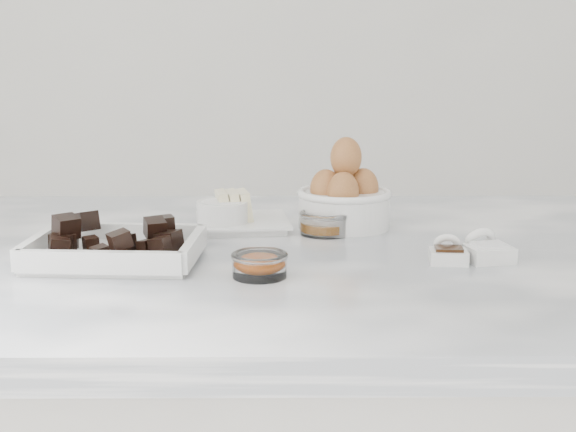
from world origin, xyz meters
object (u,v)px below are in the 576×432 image
object	(u,v)px
vanilla_spoon	(448,253)
egg_bowl	(344,198)
honey_bowl	(325,222)
butter_plate	(241,216)
sugar_ramekin	(222,215)
chocolate_dish	(115,244)
salt_spoon	(487,250)
zest_bowl	(260,264)

from	to	relation	value
vanilla_spoon	egg_bowl	bearing A→B (deg)	120.01
honey_bowl	butter_plate	bearing A→B (deg)	162.49
egg_bowl	sugar_ramekin	bearing A→B (deg)	-171.88
chocolate_dish	egg_bowl	world-z (taller)	egg_bowl
chocolate_dish	salt_spoon	xyz separation A→B (m)	(0.49, 0.00, -0.01)
zest_bowl	salt_spoon	size ratio (longest dim) A/B	0.90
honey_bowl	zest_bowl	world-z (taller)	honey_bowl
sugar_ramekin	zest_bowl	bearing A→B (deg)	-75.66
zest_bowl	salt_spoon	world-z (taller)	salt_spoon
sugar_ramekin	honey_bowl	distance (m)	0.16
honey_bowl	zest_bowl	xyz separation A→B (m)	(-0.09, -0.23, -0.00)
zest_bowl	vanilla_spoon	bearing A→B (deg)	15.33
chocolate_dish	egg_bowl	distance (m)	0.38
butter_plate	egg_bowl	bearing A→B (deg)	1.97
egg_bowl	vanilla_spoon	world-z (taller)	egg_bowl
butter_plate	zest_bowl	distance (m)	0.27
chocolate_dish	butter_plate	bearing A→B (deg)	52.06
salt_spoon	vanilla_spoon	bearing A→B (deg)	-170.80
butter_plate	zest_bowl	xyz separation A→B (m)	(0.04, -0.27, -0.00)
vanilla_spoon	zest_bowl	bearing A→B (deg)	-164.67
zest_bowl	egg_bowl	bearing A→B (deg)	65.70
honey_bowl	vanilla_spoon	xyz separation A→B (m)	(0.15, -0.16, -0.01)
butter_plate	vanilla_spoon	size ratio (longest dim) A/B	2.51
butter_plate	egg_bowl	xyz separation A→B (m)	(0.16, 0.01, 0.03)
butter_plate	vanilla_spoon	world-z (taller)	butter_plate
butter_plate	honey_bowl	distance (m)	0.14
vanilla_spoon	salt_spoon	world-z (taller)	salt_spoon
butter_plate	salt_spoon	bearing A→B (deg)	-30.16
butter_plate	sugar_ramekin	bearing A→B (deg)	-141.81
honey_bowl	salt_spoon	size ratio (longest dim) A/B	1.03
butter_plate	egg_bowl	distance (m)	0.16
honey_bowl	salt_spoon	world-z (taller)	salt_spoon
egg_bowl	vanilla_spoon	size ratio (longest dim) A/B	2.37
sugar_ramekin	egg_bowl	size ratio (longest dim) A/B	0.53
egg_bowl	zest_bowl	xyz separation A→B (m)	(-0.12, -0.28, -0.03)
zest_bowl	salt_spoon	xyz separation A→B (m)	(0.30, 0.08, -0.00)
butter_plate	honey_bowl	size ratio (longest dim) A/B	1.95
chocolate_dish	butter_plate	distance (m)	0.25
chocolate_dish	vanilla_spoon	xyz separation A→B (m)	(0.44, -0.00, -0.01)
egg_bowl	butter_plate	bearing A→B (deg)	-178.03
egg_bowl	honey_bowl	bearing A→B (deg)	-124.27
butter_plate	sugar_ramekin	world-z (taller)	butter_plate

